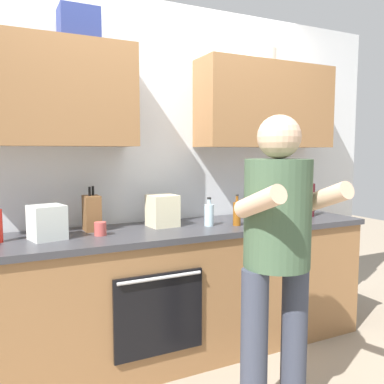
{
  "coord_description": "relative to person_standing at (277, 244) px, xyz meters",
  "views": [
    {
      "loc": [
        -1.11,
        -2.47,
        1.42
      ],
      "look_at": [
        0.05,
        -0.1,
        1.15
      ],
      "focal_mm": 37.62,
      "sensor_mm": 36.0,
      "label": 1
    }
  ],
  "objects": [
    {
      "name": "ground_plane",
      "position": [
        -0.17,
        0.85,
        -0.94
      ],
      "size": [
        12.0,
        12.0,
        0.0
      ],
      "primitive_type": "plane",
      "color": "gray"
    },
    {
      "name": "back_wall_unit",
      "position": [
        -0.17,
        1.12,
        0.55
      ],
      "size": [
        4.0,
        0.38,
        2.5
      ],
      "color": "silver",
      "rests_on": "ground"
    },
    {
      "name": "counter",
      "position": [
        -0.17,
        0.85,
        -0.49
      ],
      "size": [
        2.84,
        0.67,
        0.9
      ],
      "color": "olive",
      "rests_on": "ground"
    },
    {
      "name": "person_standing",
      "position": [
        0.0,
        0.0,
        0.0
      ],
      "size": [
        0.49,
        0.45,
        1.6
      ],
      "color": "#383D4C",
      "rests_on": "ground"
    },
    {
      "name": "bottle_oil",
      "position": [
        1.06,
        0.97,
        0.04
      ],
      "size": [
        0.07,
        0.07,
        0.2
      ],
      "color": "olive",
      "rests_on": "counter"
    },
    {
      "name": "bottle_wine",
      "position": [
        0.96,
        0.81,
        0.09
      ],
      "size": [
        0.06,
        0.06,
        0.33
      ],
      "color": "#471419",
      "rests_on": "counter"
    },
    {
      "name": "bottle_water",
      "position": [
        0.04,
        0.81,
        0.04
      ],
      "size": [
        0.07,
        0.07,
        0.2
      ],
      "color": "silver",
      "rests_on": "counter"
    },
    {
      "name": "bottle_syrup",
      "position": [
        0.22,
        0.74,
        0.04
      ],
      "size": [
        0.05,
        0.05,
        0.22
      ],
      "color": "#8C4C14",
      "rests_on": "counter"
    },
    {
      "name": "cup_ceramic",
      "position": [
        -0.71,
        0.82,
        -0.0
      ],
      "size": [
        0.07,
        0.07,
        0.08
      ],
      "primitive_type": "cylinder",
      "color": "#BF4C47",
      "rests_on": "counter"
    },
    {
      "name": "mixing_bowl",
      "position": [
        0.58,
        0.87,
        -0.0
      ],
      "size": [
        0.21,
        0.21,
        0.08
      ],
      "primitive_type": "cylinder",
      "color": "silver",
      "rests_on": "counter"
    },
    {
      "name": "knife_block",
      "position": [
        -0.73,
        1.0,
        0.07
      ],
      "size": [
        0.1,
        0.14,
        0.29
      ],
      "color": "brown",
      "rests_on": "counter"
    },
    {
      "name": "grocery_bag_rice",
      "position": [
        -0.25,
        0.94,
        0.07
      ],
      "size": [
        0.2,
        0.19,
        0.22
      ],
      "primitive_type": "cube",
      "rotation": [
        0.0,
        0.0,
        0.08
      ],
      "color": "beige",
      "rests_on": "counter"
    },
    {
      "name": "grocery_bag_produce",
      "position": [
        -1.02,
        0.85,
        0.06
      ],
      "size": [
        0.22,
        0.22,
        0.2
      ],
      "primitive_type": "cube",
      "rotation": [
        0.0,
        0.0,
        0.25
      ],
      "color": "silver",
      "rests_on": "counter"
    }
  ]
}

